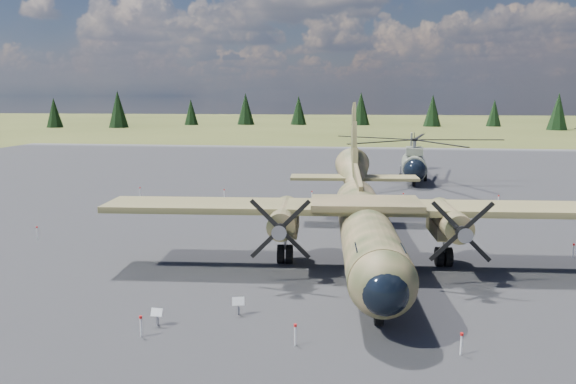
# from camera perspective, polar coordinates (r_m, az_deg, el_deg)

# --- Properties ---
(ground) EXTENTS (500.00, 500.00, 0.00)m
(ground) POSITION_cam_1_polar(r_m,az_deg,el_deg) (34.56, 0.08, -5.70)
(ground) COLOR brown
(ground) RESTS_ON ground
(apron) EXTENTS (120.00, 120.00, 0.04)m
(apron) POSITION_cam_1_polar(r_m,az_deg,el_deg) (44.22, 1.75, -2.28)
(apron) COLOR #58585D
(apron) RESTS_ON ground
(transport_plane) EXTENTS (28.16, 25.53, 9.27)m
(transport_plane) POSITION_cam_1_polar(r_m,az_deg,el_deg) (31.37, 7.71, -2.38)
(transport_plane) COLOR #374224
(transport_plane) RESTS_ON ground
(helicopter_near) EXTENTS (19.76, 22.61, 4.77)m
(helicopter_near) POSITION_cam_1_polar(r_m,az_deg,el_deg) (61.59, 12.69, 4.07)
(helicopter_near) COLOR slate
(helicopter_near) RESTS_ON ground
(info_placard_left) EXTENTS (0.48, 0.22, 0.75)m
(info_placard_left) POSITION_cam_1_polar(r_m,az_deg,el_deg) (23.79, -13.16, -11.99)
(info_placard_left) COLOR gray
(info_placard_left) RESTS_ON ground
(info_placard_right) EXTENTS (0.55, 0.33, 0.81)m
(info_placard_right) POSITION_cam_1_polar(r_m,az_deg,el_deg) (24.31, -5.06, -11.18)
(info_placard_right) COLOR gray
(info_placard_right) RESTS_ON ground
(barrier_fence) EXTENTS (33.12, 29.62, 0.85)m
(barrier_fence) POSITION_cam_1_polar(r_m,az_deg,el_deg) (34.42, -0.70, -4.90)
(barrier_fence) COLOR white
(barrier_fence) RESTS_ON ground
(treeline) EXTENTS (308.66, 311.80, 10.88)m
(treeline) POSITION_cam_1_polar(r_m,az_deg,el_deg) (39.70, 4.15, 3.35)
(treeline) COLOR black
(treeline) RESTS_ON ground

